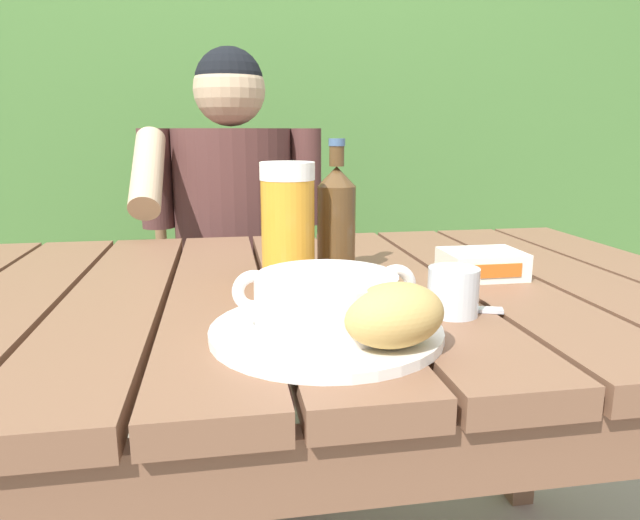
% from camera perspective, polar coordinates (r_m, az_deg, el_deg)
% --- Properties ---
extents(dining_table, '(1.34, 0.86, 0.74)m').
position_cam_1_polar(dining_table, '(0.95, -0.91, -7.64)').
color(dining_table, brown).
rests_on(dining_table, ground_plane).
extents(hedge_backdrop, '(4.12, 0.90, 2.58)m').
position_cam_1_polar(hedge_backdrop, '(2.59, -9.18, 14.56)').
color(hedge_backdrop, '#497837').
rests_on(hedge_backdrop, ground_plane).
extents(chair_near_diner, '(0.50, 0.47, 0.90)m').
position_cam_1_polar(chair_near_diner, '(1.82, -8.40, -4.05)').
color(chair_near_diner, brown).
rests_on(chair_near_diner, ground_plane).
extents(person_eating, '(0.48, 0.47, 1.19)m').
position_cam_1_polar(person_eating, '(1.57, -8.61, 2.53)').
color(person_eating, '#512F2C').
rests_on(person_eating, ground_plane).
extents(serving_plate, '(0.28, 0.28, 0.01)m').
position_cam_1_polar(serving_plate, '(0.69, 0.60, -7.08)').
color(serving_plate, white).
rests_on(serving_plate, dining_table).
extents(soup_bowl, '(0.22, 0.17, 0.07)m').
position_cam_1_polar(soup_bowl, '(0.67, 0.61, -3.95)').
color(soup_bowl, white).
rests_on(soup_bowl, serving_plate).
extents(bread_roll, '(0.15, 0.13, 0.07)m').
position_cam_1_polar(bread_roll, '(0.62, 7.40, -5.42)').
color(bread_roll, tan).
rests_on(bread_roll, serving_plate).
extents(beer_glass, '(0.09, 0.09, 0.19)m').
position_cam_1_polar(beer_glass, '(0.90, -3.20, 3.60)').
color(beer_glass, orange).
rests_on(beer_glass, dining_table).
extents(beer_bottle, '(0.06, 0.06, 0.23)m').
position_cam_1_polar(beer_bottle, '(0.96, 1.64, 4.12)').
color(beer_bottle, '#52381D').
rests_on(beer_bottle, dining_table).
extents(water_glass_small, '(0.07, 0.07, 0.06)m').
position_cam_1_polar(water_glass_small, '(0.78, 13.10, -3.05)').
color(water_glass_small, silver).
rests_on(water_glass_small, dining_table).
extents(butter_tub, '(0.13, 0.10, 0.04)m').
position_cam_1_polar(butter_tub, '(0.99, 15.80, -0.39)').
color(butter_tub, white).
rests_on(butter_tub, dining_table).
extents(table_knife, '(0.17, 0.07, 0.01)m').
position_cam_1_polar(table_knife, '(0.80, 10.40, -4.53)').
color(table_knife, silver).
rests_on(table_knife, dining_table).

